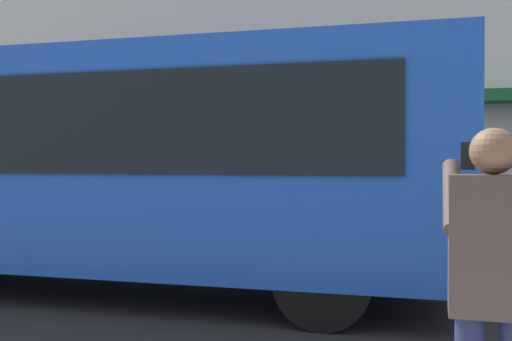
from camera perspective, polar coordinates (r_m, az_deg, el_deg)
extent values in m
plane|color=#232326|center=(7.72, 9.82, -11.78)|extent=(60.00, 60.00, 0.00)
cube|color=#1947AD|center=(8.33, -13.24, 0.92)|extent=(9.00, 2.50, 2.60)
cube|color=black|center=(7.27, -18.14, 4.06)|extent=(7.60, 0.06, 1.10)
cylinder|color=black|center=(8.52, 8.70, -7.16)|extent=(1.00, 0.28, 1.00)
cylinder|color=black|center=(6.37, 6.12, -9.91)|extent=(1.00, 0.28, 1.00)
cube|color=#473833|center=(3.14, 20.81, -6.40)|extent=(0.40, 0.24, 0.66)
sphere|color=brown|center=(3.12, 20.85, 1.66)|extent=(0.22, 0.22, 0.22)
cylinder|color=#473833|center=(3.27, 17.45, -2.22)|extent=(0.09, 0.48, 0.37)
cube|color=black|center=(3.41, 18.76, 1.26)|extent=(0.07, 0.01, 0.14)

